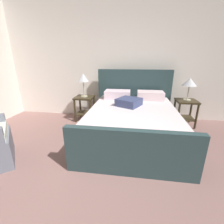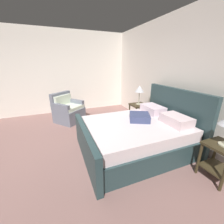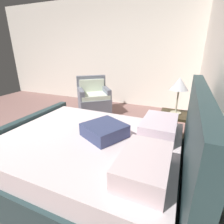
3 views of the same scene
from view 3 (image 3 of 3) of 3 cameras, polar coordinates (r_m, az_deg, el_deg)
The scene contains 6 objects.
ground_plane at distance 3.59m, azimuth -30.26°, elevation -8.04°, with size 5.68×6.09×0.02m, color #86615C.
wall_side_left at distance 5.42m, azimuth -7.57°, elevation 19.05°, with size 0.12×6.21×2.84m, color white.
bed at distance 2.03m, azimuth -5.49°, elevation -15.30°, with size 1.75×2.15×1.24m.
nightstand_left at distance 2.86m, azimuth 19.96°, elevation -4.17°, with size 0.44×0.44×0.60m.
table_lamp_left at distance 2.67m, azimuth 21.59°, elevation 8.37°, with size 0.26×0.26×0.55m.
armchair at distance 4.27m, azimuth -6.17°, elevation 4.18°, with size 1.02×1.02×0.90m.
Camera 3 is at (1.81, 2.69, 1.53)m, focal length 27.34 mm.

